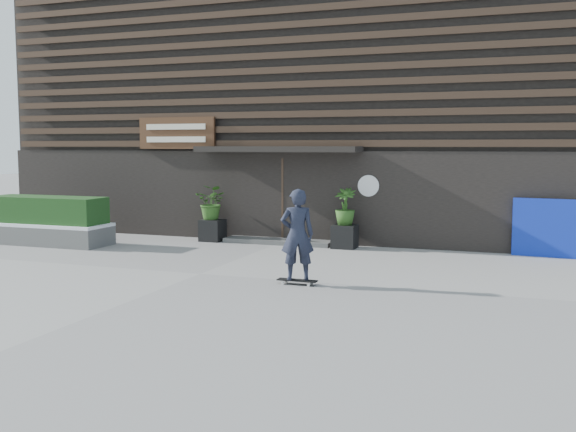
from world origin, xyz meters
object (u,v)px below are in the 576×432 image
at_px(planter_pot_right, 345,237).
at_px(skateboarder, 297,235).
at_px(blue_tarp, 545,228).
at_px(planter_pot_left, 213,230).
at_px(raised_bed, 48,235).

height_order(planter_pot_right, skateboarder, skateboarder).
height_order(planter_pot_right, blue_tarp, blue_tarp).
xyz_separation_m(planter_pot_left, blue_tarp, (8.64, 0.30, 0.39)).
bearing_deg(planter_pot_right, raised_bed, -165.32).
height_order(planter_pot_left, planter_pot_right, same).
relative_size(raised_bed, skateboarder, 1.91).
bearing_deg(blue_tarp, raised_bed, -164.06).
relative_size(planter_pot_right, raised_bed, 0.17).
bearing_deg(blue_tarp, planter_pot_left, -172.55).
bearing_deg(blue_tarp, planter_pot_right, -170.99).
distance_m(planter_pot_left, skateboarder, 6.32).
distance_m(blue_tarp, skateboarder, 6.75).
bearing_deg(planter_pot_left, blue_tarp, 1.99).
height_order(planter_pot_right, raised_bed, planter_pot_right).
distance_m(planter_pot_left, blue_tarp, 8.65).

